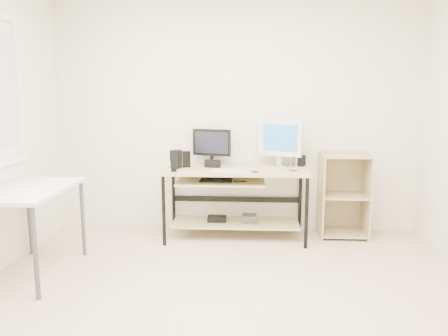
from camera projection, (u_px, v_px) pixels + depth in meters
The scene contains 16 objects.
room at pixel (207, 125), 2.87m from camera, with size 4.01×4.01×2.62m.
desk at pixel (233, 188), 4.59m from camera, with size 1.50×0.65×0.75m.
side_table at pixel (29, 197), 3.62m from camera, with size 0.60×1.00×0.75m.
shelf_unit at pixel (343, 194), 4.69m from camera, with size 0.50×0.40×0.90m.
black_monitor at pixel (212, 145), 4.72m from camera, with size 0.42×0.18×0.39m.
white_imac at pixel (280, 139), 4.65m from camera, with size 0.46×0.22×0.51m.
keyboard at pixel (230, 170), 4.43m from camera, with size 0.39×0.11×0.01m, color silver.
mouse at pixel (243, 169), 4.42m from camera, with size 0.07×0.12×0.04m, color #ACACB1.
center_speaker at pixel (213, 164), 4.61m from camera, with size 0.16×0.07×0.08m, color black.
speaker_left at pixel (176, 159), 4.55m from camera, with size 0.12×0.12×0.19m.
speaker_right at pixel (300, 160), 4.72m from camera, with size 0.10×0.10×0.12m, color black.
audio_controller at pixel (186, 159), 4.62m from camera, with size 0.09×0.05×0.17m, color black.
volume_puck at pixel (174, 170), 4.37m from camera, with size 0.06×0.06×0.03m, color black.
smartphone at pixel (255, 172), 4.34m from camera, with size 0.05×0.10×0.01m, color black.
coaster at pixel (294, 171), 4.40m from camera, with size 0.09×0.09×0.01m, color #AA7E4C.
drinking_glass at pixel (294, 164), 4.39m from camera, with size 0.07×0.07×0.14m, color white.
Camera 1 is at (0.15, -2.82, 1.52)m, focal length 35.00 mm.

